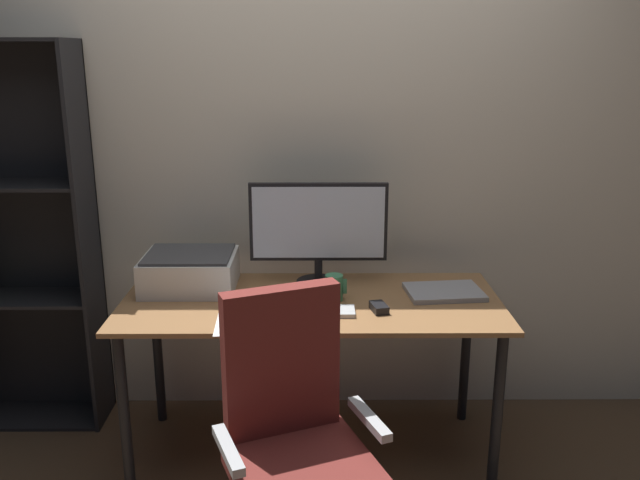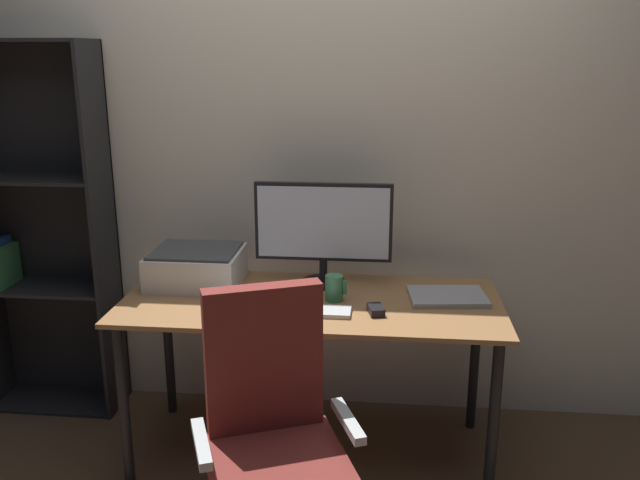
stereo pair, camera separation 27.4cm
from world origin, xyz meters
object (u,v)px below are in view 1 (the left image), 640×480
(desk, at_px, (311,318))
(keyboard, at_px, (319,311))
(office_chair, at_px, (296,457))
(monitor, at_px, (318,227))
(bookshelf, at_px, (20,243))
(coffee_mug, at_px, (334,288))
(laptop, at_px, (444,292))
(mouse, at_px, (379,308))
(printer, at_px, (190,271))

(desk, distance_m, keyboard, 0.18)
(keyboard, bearing_deg, office_chair, -97.74)
(monitor, distance_m, bookshelf, 1.41)
(coffee_mug, xyz_separation_m, bookshelf, (-1.46, 0.35, 0.10))
(laptop, relative_size, bookshelf, 0.18)
(desk, bearing_deg, mouse, -25.61)
(keyboard, distance_m, printer, 0.65)
(desk, relative_size, office_chair, 1.59)
(monitor, xyz_separation_m, coffee_mug, (0.07, -0.21, -0.21))
(bookshelf, bearing_deg, monitor, -5.80)
(bookshelf, bearing_deg, office_chair, -39.00)
(desk, xyz_separation_m, printer, (-0.54, 0.15, 0.16))
(printer, bearing_deg, monitor, 5.81)
(keyboard, relative_size, printer, 0.72)
(keyboard, xyz_separation_m, bookshelf, (-1.40, 0.50, 0.14))
(printer, height_order, bookshelf, bookshelf)
(mouse, distance_m, printer, 0.86)
(monitor, height_order, bookshelf, bookshelf)
(monitor, height_order, printer, monitor)
(bookshelf, bearing_deg, coffee_mug, -13.59)
(laptop, distance_m, office_chair, 1.04)
(printer, relative_size, bookshelf, 0.22)
(keyboard, xyz_separation_m, mouse, (0.24, 0.02, 0.01))
(keyboard, distance_m, bookshelf, 1.49)
(coffee_mug, bearing_deg, mouse, -35.65)
(mouse, distance_m, office_chair, 0.73)
(keyboard, bearing_deg, desk, 101.55)
(mouse, xyz_separation_m, office_chair, (-0.32, -0.59, -0.30))
(monitor, distance_m, printer, 0.60)
(mouse, bearing_deg, bookshelf, 149.87)
(keyboard, distance_m, laptop, 0.59)
(desk, bearing_deg, keyboard, -78.55)
(mouse, bearing_deg, printer, 147.12)
(coffee_mug, relative_size, printer, 0.27)
(mouse, bearing_deg, office_chair, -132.54)
(office_chair, bearing_deg, monitor, 63.50)
(desk, distance_m, bookshelf, 1.43)
(monitor, relative_size, mouse, 6.36)
(coffee_mug, relative_size, laptop, 0.34)
(desk, height_order, printer, printer)
(printer, xyz_separation_m, office_chair, (0.49, -0.87, -0.36))
(laptop, bearing_deg, keyboard, -164.11)
(mouse, relative_size, printer, 0.24)
(monitor, bearing_deg, desk, -98.67)
(office_chair, bearing_deg, coffee_mug, 56.92)
(desk, height_order, laptop, laptop)
(keyboard, relative_size, mouse, 3.02)
(laptop, bearing_deg, mouse, -152.82)
(bookshelf, bearing_deg, printer, -13.56)
(office_chair, bearing_deg, laptop, 29.81)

